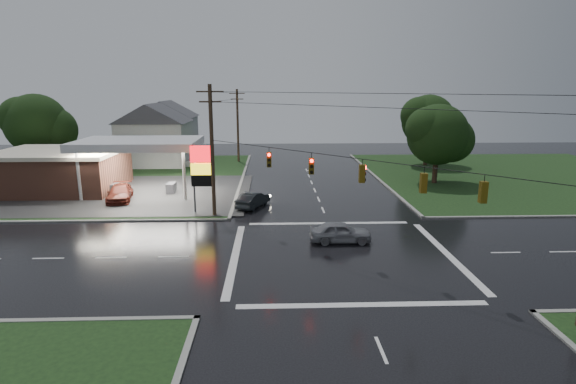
{
  "coord_description": "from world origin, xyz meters",
  "views": [
    {
      "loc": [
        -4.5,
        -27.67,
        10.74
      ],
      "look_at": [
        -3.34,
        5.42,
        3.0
      ],
      "focal_mm": 28.0,
      "sensor_mm": 36.0,
      "label": 1
    }
  ],
  "objects_px": {
    "house_near": "(155,134)",
    "tree_ne_far": "(429,121)",
    "tree_nw_behind": "(38,125)",
    "house_far": "(167,126)",
    "pylon_sign": "(203,168)",
    "tree_ne_near": "(439,135)",
    "utility_pole_nw": "(212,149)",
    "utility_pole_n": "(238,125)",
    "car_pump": "(120,193)",
    "car_crossing": "(340,232)",
    "gas_station": "(72,167)",
    "car_north": "(253,200)"
  },
  "relations": [
    {
      "from": "tree_ne_near",
      "to": "car_north",
      "type": "xyz_separation_m",
      "value": [
        -20.46,
        -9.72,
        -4.85
      ]
    },
    {
      "from": "gas_station",
      "to": "tree_ne_far",
      "type": "height_order",
      "value": "tree_ne_far"
    },
    {
      "from": "utility_pole_n",
      "to": "house_far",
      "type": "height_order",
      "value": "utility_pole_n"
    },
    {
      "from": "utility_pole_n",
      "to": "tree_nw_behind",
      "type": "bearing_deg",
      "value": -161.79
    },
    {
      "from": "gas_station",
      "to": "house_far",
      "type": "height_order",
      "value": "house_far"
    },
    {
      "from": "house_far",
      "to": "car_pump",
      "type": "bearing_deg",
      "value": -85.39
    },
    {
      "from": "car_north",
      "to": "car_crossing",
      "type": "xyz_separation_m",
      "value": [
        6.6,
        -9.79,
        0.03
      ]
    },
    {
      "from": "pylon_sign",
      "to": "utility_pole_nw",
      "type": "relative_size",
      "value": 0.55
    },
    {
      "from": "gas_station",
      "to": "car_north",
      "type": "height_order",
      "value": "gas_station"
    },
    {
      "from": "car_crossing",
      "to": "car_pump",
      "type": "height_order",
      "value": "car_pump"
    },
    {
      "from": "tree_nw_behind",
      "to": "car_north",
      "type": "height_order",
      "value": "tree_nw_behind"
    },
    {
      "from": "house_far",
      "to": "tree_nw_behind",
      "type": "distance_m",
      "value": 21.65
    },
    {
      "from": "tree_ne_near",
      "to": "car_pump",
      "type": "distance_m",
      "value": 34.48
    },
    {
      "from": "house_near",
      "to": "tree_ne_near",
      "type": "xyz_separation_m",
      "value": [
        35.09,
        -14.01,
        1.16
      ]
    },
    {
      "from": "house_far",
      "to": "car_pump",
      "type": "height_order",
      "value": "house_far"
    },
    {
      "from": "car_pump",
      "to": "car_north",
      "type": "bearing_deg",
      "value": -23.27
    },
    {
      "from": "car_pump",
      "to": "house_near",
      "type": "bearing_deg",
      "value": 83.5
    },
    {
      "from": "utility_pole_nw",
      "to": "utility_pole_n",
      "type": "xyz_separation_m",
      "value": [
        0.0,
        28.5,
        -0.25
      ]
    },
    {
      "from": "pylon_sign",
      "to": "utility_pole_n",
      "type": "xyz_separation_m",
      "value": [
        1.0,
        27.5,
        1.46
      ]
    },
    {
      "from": "gas_station",
      "to": "house_near",
      "type": "relative_size",
      "value": 2.37
    },
    {
      "from": "house_near",
      "to": "tree_nw_behind",
      "type": "bearing_deg",
      "value": -155.02
    },
    {
      "from": "gas_station",
      "to": "utility_pole_n",
      "type": "xyz_separation_m",
      "value": [
        16.18,
        18.3,
        2.92
      ]
    },
    {
      "from": "house_far",
      "to": "car_north",
      "type": "bearing_deg",
      "value": -66.37
    },
    {
      "from": "pylon_sign",
      "to": "tree_nw_behind",
      "type": "distance_m",
      "value": 30.49
    },
    {
      "from": "gas_station",
      "to": "utility_pole_nw",
      "type": "xyz_separation_m",
      "value": [
        16.18,
        -10.2,
        3.17
      ]
    },
    {
      "from": "pylon_sign",
      "to": "house_far",
      "type": "distance_m",
      "value": 39.21
    },
    {
      "from": "car_north",
      "to": "car_crossing",
      "type": "distance_m",
      "value": 11.81
    },
    {
      "from": "car_crossing",
      "to": "car_north",
      "type": "bearing_deg",
      "value": 33.99
    },
    {
      "from": "tree_nw_behind",
      "to": "car_pump",
      "type": "height_order",
      "value": "tree_nw_behind"
    },
    {
      "from": "tree_ne_far",
      "to": "house_near",
      "type": "bearing_deg",
      "value": 176.99
    },
    {
      "from": "house_near",
      "to": "tree_ne_far",
      "type": "distance_m",
      "value": 38.19
    },
    {
      "from": "pylon_sign",
      "to": "tree_ne_far",
      "type": "distance_m",
      "value": 36.35
    },
    {
      "from": "gas_station",
      "to": "car_pump",
      "type": "relative_size",
      "value": 5.02
    },
    {
      "from": "utility_pole_nw",
      "to": "utility_pole_n",
      "type": "height_order",
      "value": "utility_pole_nw"
    },
    {
      "from": "house_far",
      "to": "tree_ne_far",
      "type": "relative_size",
      "value": 1.13
    },
    {
      "from": "pylon_sign",
      "to": "tree_ne_far",
      "type": "bearing_deg",
      "value": 40.35
    },
    {
      "from": "pylon_sign",
      "to": "tree_ne_near",
      "type": "height_order",
      "value": "tree_ne_near"
    },
    {
      "from": "utility_pole_n",
      "to": "tree_nw_behind",
      "type": "distance_m",
      "value": 25.63
    },
    {
      "from": "gas_station",
      "to": "car_crossing",
      "type": "height_order",
      "value": "gas_station"
    },
    {
      "from": "car_pump",
      "to": "tree_ne_far",
      "type": "bearing_deg",
      "value": 16.39
    },
    {
      "from": "utility_pole_nw",
      "to": "tree_nw_behind",
      "type": "xyz_separation_m",
      "value": [
        -24.34,
        20.49,
        0.46
      ]
    },
    {
      "from": "house_far",
      "to": "tree_nw_behind",
      "type": "xyz_separation_m",
      "value": [
        -11.89,
        -18.01,
        1.77
      ]
    },
    {
      "from": "gas_station",
      "to": "car_pump",
      "type": "distance_m",
      "value": 8.07
    },
    {
      "from": "house_far",
      "to": "tree_nw_behind",
      "type": "height_order",
      "value": "tree_nw_behind"
    },
    {
      "from": "car_north",
      "to": "car_pump",
      "type": "height_order",
      "value": "car_pump"
    },
    {
      "from": "car_crossing",
      "to": "gas_station",
      "type": "bearing_deg",
      "value": 56.45
    },
    {
      "from": "gas_station",
      "to": "house_far",
      "type": "distance_m",
      "value": 28.61
    },
    {
      "from": "house_far",
      "to": "house_near",
      "type": "bearing_deg",
      "value": -85.24
    },
    {
      "from": "tree_ne_far",
      "to": "utility_pole_nw",
      "type": "bearing_deg",
      "value": -137.41
    },
    {
      "from": "house_near",
      "to": "car_north",
      "type": "xyz_separation_m",
      "value": [
        14.63,
        -23.72,
        -3.69
      ]
    }
  ]
}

